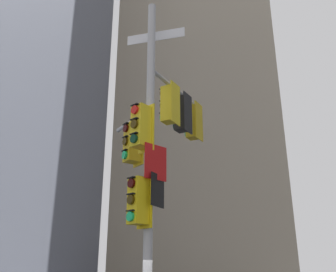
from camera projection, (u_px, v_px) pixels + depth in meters
The scene contains 2 objects.
building_mid_block at pixel (202, 27), 36.12m from camera, with size 12.18×12.18×48.83m, color tan.
signal_pole_assembly at pixel (158, 143), 9.19m from camera, with size 2.18×3.07×8.94m.
Camera 1 is at (2.50, -7.80, 2.31)m, focal length 39.94 mm.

